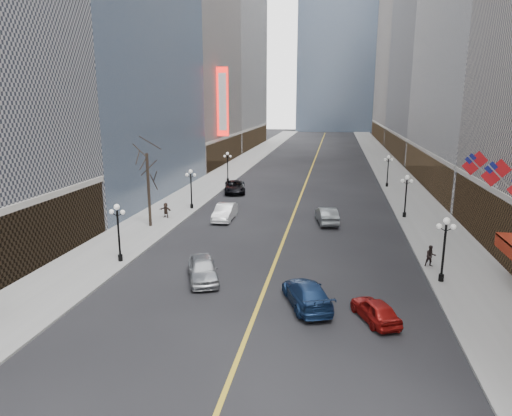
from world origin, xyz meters
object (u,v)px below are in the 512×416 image
at_px(streetlamp_east_2, 406,192).
at_px(streetlamp_west_3, 228,164).
at_px(streetlamp_east_3, 388,168).
at_px(car_nb_far, 235,187).
at_px(car_sb_mid, 375,310).
at_px(car_nb_mid, 225,212).
at_px(car_sb_far, 327,215).
at_px(streetlamp_west_1, 118,227).
at_px(streetlamp_east_1, 445,243).
at_px(streetlamp_west_2, 191,185).
at_px(car_nb_near, 203,269).
at_px(car_sb_near, 307,294).

height_order(streetlamp_east_2, streetlamp_west_3, same).
height_order(streetlamp_east_3, car_nb_far, streetlamp_east_3).
distance_m(streetlamp_east_2, streetlamp_west_3, 29.68).
height_order(streetlamp_east_3, car_sb_mid, streetlamp_east_3).
xyz_separation_m(car_nb_mid, car_nb_far, (-2.09, 14.27, -0.02)).
xyz_separation_m(car_sb_mid, car_sb_far, (-3.20, 20.97, 0.18)).
height_order(streetlamp_east_2, car_nb_far, streetlamp_east_2).
bearing_deg(streetlamp_west_1, streetlamp_east_1, 0.00).
relative_size(streetlamp_west_1, streetlamp_west_3, 1.00).
height_order(streetlamp_west_2, car_sb_far, streetlamp_west_2).
distance_m(streetlamp_east_1, streetlamp_west_2, 29.68).
bearing_deg(streetlamp_west_3, car_nb_far, -69.93).
xyz_separation_m(streetlamp_west_3, car_nb_far, (2.80, -7.66, -2.08)).
bearing_deg(car_nb_near, streetlamp_west_3, 80.03).
xyz_separation_m(car_nb_near, car_sb_far, (8.17, 16.87, 0.00)).
height_order(streetlamp_east_1, car_nb_near, streetlamp_east_1).
xyz_separation_m(car_nb_mid, car_sb_far, (10.59, 0.46, -0.01)).
xyz_separation_m(streetlamp_east_1, streetlamp_west_2, (-23.60, 18.00, 0.00)).
bearing_deg(car_sb_mid, car_nb_far, -89.42).
bearing_deg(car_sb_near, streetlamp_east_2, -130.74).
xyz_separation_m(car_nb_mid, car_sb_near, (9.82, -19.19, -0.07)).
bearing_deg(car_nb_near, streetlamp_west_2, 89.00).
distance_m(streetlamp_east_2, streetlamp_west_2, 23.60).
relative_size(streetlamp_east_3, streetlamp_west_2, 1.00).
distance_m(car_nb_near, car_sb_mid, 12.09).
bearing_deg(streetlamp_west_1, car_nb_mid, 70.81).
xyz_separation_m(streetlamp_west_1, car_nb_mid, (4.89, 14.06, -2.06)).
bearing_deg(streetlamp_west_2, car_sb_far, -12.66).
xyz_separation_m(streetlamp_east_3, car_sb_mid, (-4.92, -42.45, -2.24)).
xyz_separation_m(streetlamp_east_1, car_nb_near, (-16.29, -2.35, -2.07)).
bearing_deg(streetlamp_west_3, streetlamp_west_1, -90.00).
relative_size(streetlamp_east_1, car_sb_mid, 1.16).
bearing_deg(streetlamp_west_3, car_sb_mid, -66.24).
distance_m(streetlamp_west_2, streetlamp_west_3, 18.00).
height_order(streetlamp_east_1, car_sb_far, streetlamp_east_1).
xyz_separation_m(car_nb_mid, car_sb_mid, (13.79, -20.51, -0.18)).
distance_m(streetlamp_east_3, car_nb_mid, 28.90).
relative_size(car_nb_near, car_nb_mid, 0.95).
relative_size(streetlamp_east_3, car_nb_near, 0.92).
height_order(streetlamp_east_1, streetlamp_west_2, same).
bearing_deg(streetlamp_west_2, car_sb_near, -57.53).
bearing_deg(streetlamp_west_2, streetlamp_east_2, 0.00).
bearing_deg(streetlamp_east_1, car_nb_near, -171.79).
height_order(streetlamp_east_1, streetlamp_west_1, same).
relative_size(streetlamp_east_1, car_sb_near, 0.84).
height_order(car_nb_near, car_sb_near, car_nb_near).
relative_size(streetlamp_west_2, car_nb_near, 0.92).
relative_size(car_sb_mid, car_sb_far, 0.76).
relative_size(streetlamp_east_2, streetlamp_east_3, 1.00).
distance_m(streetlamp_west_3, car_sb_mid, 46.43).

